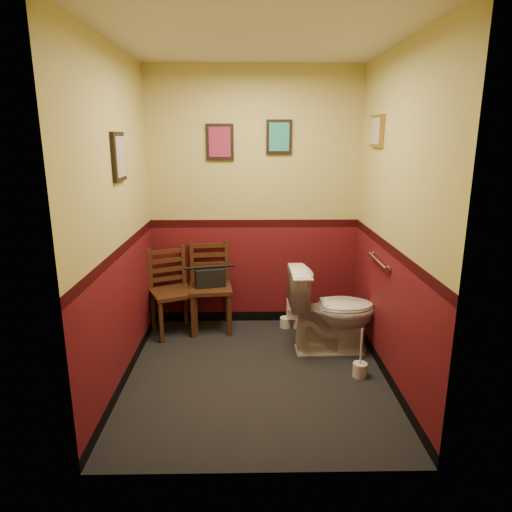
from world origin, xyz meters
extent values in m
cube|color=black|center=(0.00, 0.00, 0.00)|extent=(2.20, 2.40, 0.00)
cube|color=silver|center=(0.00, 0.00, 2.70)|extent=(2.20, 2.40, 0.00)
cube|color=#591117|center=(0.00, 1.20, 1.35)|extent=(2.20, 0.00, 2.70)
cube|color=#591117|center=(0.00, -1.20, 1.35)|extent=(2.20, 0.00, 2.70)
cube|color=#591117|center=(-1.10, 0.00, 1.35)|extent=(0.00, 2.40, 2.70)
cube|color=#591117|center=(1.10, 0.00, 1.35)|extent=(0.00, 2.40, 2.70)
cylinder|color=silver|center=(1.07, 0.25, 0.95)|extent=(0.03, 0.50, 0.03)
cylinder|color=silver|center=(1.09, 0.00, 0.95)|extent=(0.02, 0.06, 0.06)
cylinder|color=silver|center=(1.09, 0.50, 0.95)|extent=(0.02, 0.06, 0.06)
cube|color=black|center=(-0.35, 1.18, 1.95)|extent=(0.28, 0.03, 0.36)
cube|color=#8E2247|center=(-0.35, 1.17, 1.95)|extent=(0.22, 0.01, 0.30)
cube|color=black|center=(0.25, 1.18, 2.00)|extent=(0.26, 0.03, 0.34)
cube|color=teal|center=(0.25, 1.17, 2.00)|extent=(0.20, 0.01, 0.28)
cube|color=black|center=(-1.08, 0.10, 1.85)|extent=(0.03, 0.30, 0.38)
cube|color=tan|center=(-1.07, 0.10, 1.85)|extent=(0.01, 0.24, 0.31)
cube|color=olive|center=(1.08, 0.60, 2.05)|extent=(0.03, 0.34, 0.28)
cube|color=tan|center=(1.07, 0.60, 2.05)|extent=(0.01, 0.28, 0.22)
imported|color=white|center=(0.72, 0.46, 0.41)|extent=(0.84, 0.48, 0.81)
cylinder|color=silver|center=(0.89, -0.05, 0.06)|extent=(0.12, 0.12, 0.12)
cylinder|color=silver|center=(0.89, -0.05, 0.27)|extent=(0.02, 0.02, 0.35)
cube|color=#542D19|center=(-0.85, 0.89, 0.45)|extent=(0.55, 0.55, 0.04)
cube|color=#542D19|center=(-0.94, 0.65, 0.22)|extent=(0.05, 0.05, 0.45)
cube|color=#542D19|center=(-1.09, 0.98, 0.22)|extent=(0.05, 0.05, 0.45)
cube|color=#542D19|center=(-0.61, 0.80, 0.22)|extent=(0.05, 0.05, 0.45)
cube|color=#542D19|center=(-0.76, 1.13, 0.22)|extent=(0.05, 0.05, 0.45)
cube|color=#542D19|center=(-1.09, 0.98, 0.67)|extent=(0.05, 0.05, 0.45)
cube|color=#542D19|center=(-0.76, 1.13, 0.67)|extent=(0.05, 0.05, 0.45)
cube|color=#542D19|center=(-0.93, 1.06, 0.54)|extent=(0.32, 0.16, 0.04)
cube|color=#542D19|center=(-0.93, 1.06, 0.64)|extent=(0.32, 0.16, 0.04)
cube|color=#542D19|center=(-0.93, 1.06, 0.74)|extent=(0.32, 0.16, 0.04)
cube|color=#542D19|center=(-0.93, 1.06, 0.84)|extent=(0.32, 0.16, 0.04)
cube|color=#542D19|center=(-0.47, 0.97, 0.46)|extent=(0.48, 0.48, 0.04)
cube|color=#542D19|center=(-0.63, 0.77, 0.23)|extent=(0.05, 0.05, 0.46)
cube|color=#542D19|center=(-0.67, 1.14, 0.23)|extent=(0.05, 0.05, 0.46)
cube|color=#542D19|center=(-0.26, 0.81, 0.23)|extent=(0.05, 0.05, 0.46)
cube|color=#542D19|center=(-0.30, 1.18, 0.23)|extent=(0.05, 0.05, 0.46)
cube|color=#542D19|center=(-0.67, 1.14, 0.70)|extent=(0.04, 0.04, 0.46)
cube|color=#542D19|center=(-0.30, 1.18, 0.70)|extent=(0.04, 0.04, 0.46)
cube|color=#542D19|center=(-0.49, 1.16, 0.57)|extent=(0.35, 0.06, 0.05)
cube|color=#542D19|center=(-0.49, 1.16, 0.67)|extent=(0.35, 0.06, 0.05)
cube|color=#542D19|center=(-0.49, 1.16, 0.77)|extent=(0.35, 0.06, 0.05)
cube|color=#542D19|center=(-0.49, 1.16, 0.88)|extent=(0.35, 0.06, 0.05)
cube|color=black|center=(-0.47, 0.97, 0.58)|extent=(0.33, 0.22, 0.19)
cylinder|color=black|center=(-0.47, 0.97, 0.70)|extent=(0.27, 0.09, 0.03)
cylinder|color=silver|center=(0.33, 1.01, 0.06)|extent=(0.12, 0.12, 0.11)
cylinder|color=silver|center=(0.47, 1.01, 0.06)|extent=(0.12, 0.12, 0.11)
cylinder|color=silver|center=(0.40, 1.00, 0.17)|extent=(0.12, 0.12, 0.11)
cylinder|color=silver|center=(0.40, 0.98, 0.28)|extent=(0.12, 0.12, 0.11)
camera|label=1|loc=(-0.07, -3.57, 2.00)|focal=32.00mm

